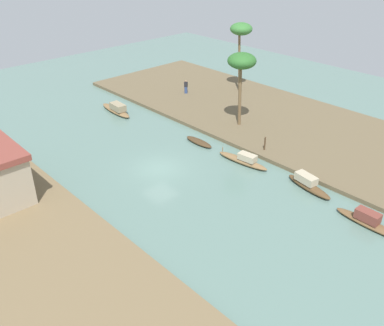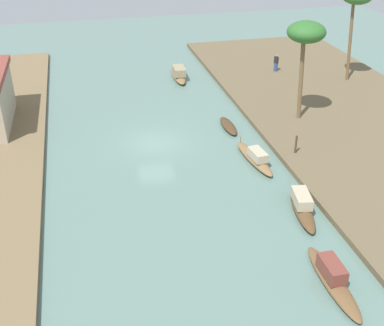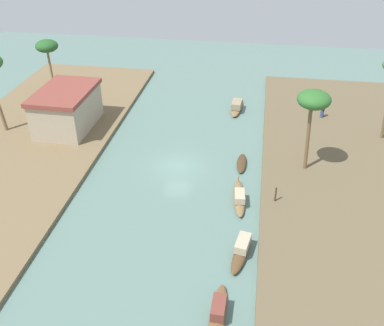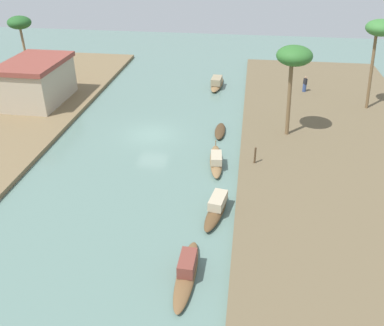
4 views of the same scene
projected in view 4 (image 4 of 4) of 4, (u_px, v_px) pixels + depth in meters
river_water at (152, 135)px, 35.38m from camera, size 76.01×76.01×0.00m
riverbank_left at (338, 144)px, 33.46m from camera, size 45.49×15.44×0.36m
sampan_downstream_large at (220, 131)px, 35.54m from camera, size 3.22×0.87×0.39m
sampan_with_red_awning at (216, 160)px, 30.82m from camera, size 4.98×1.41×1.02m
sampan_near_left_bank at (217, 83)px, 45.61m from camera, size 5.27×1.44×1.16m
sampan_upstream_small at (187, 271)px, 20.97m from camera, size 5.04×1.05×1.08m
sampan_open_hull at (217, 208)px, 25.55m from camera, size 4.29×1.62×1.09m
person_on_near_bank at (305, 85)px, 43.15m from camera, size 0.50×0.50×1.60m
mooring_post at (255, 155)px, 30.17m from camera, size 0.14×0.14×1.25m
palm_tree_left_near at (294, 58)px, 31.56m from camera, size 2.73×2.73×7.27m
palm_tree_left_far at (380, 30)px, 36.10m from camera, size 2.56×2.56×8.07m
palm_tree_right_short at (20, 24)px, 45.45m from camera, size 2.52×2.52×6.53m
riverside_building at (37, 81)px, 40.11m from camera, size 7.69×5.17×4.03m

